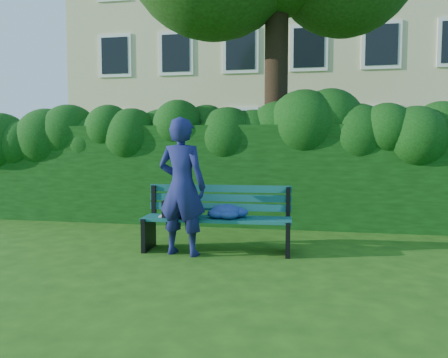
# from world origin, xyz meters

# --- Properties ---
(ground) EXTENTS (80.00, 80.00, 0.00)m
(ground) POSITION_xyz_m (0.00, 0.00, 0.00)
(ground) COLOR #214A11
(ground) RESTS_ON ground
(apartment_building) EXTENTS (16.00, 8.08, 12.00)m
(apartment_building) POSITION_xyz_m (-0.00, 13.99, 6.00)
(apartment_building) COLOR #CDBE8A
(apartment_building) RESTS_ON ground
(hedge) EXTENTS (10.00, 1.00, 1.80)m
(hedge) POSITION_xyz_m (0.00, 2.20, 0.90)
(hedge) COLOR black
(hedge) RESTS_ON ground
(park_bench) EXTENTS (2.05, 0.65, 0.89)m
(park_bench) POSITION_xyz_m (-0.05, 0.04, 0.50)
(park_bench) COLOR #104A50
(park_bench) RESTS_ON ground
(man_reading) EXTENTS (0.73, 0.54, 1.82)m
(man_reading) POSITION_xyz_m (-0.40, -0.24, 0.91)
(man_reading) COLOR navy
(man_reading) RESTS_ON ground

